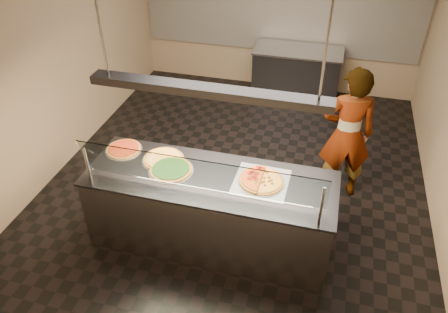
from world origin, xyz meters
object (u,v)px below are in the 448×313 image
(pizza_spatula, at_px, (154,160))
(heat_lamp_housing, at_px, (208,91))
(pizza_spinach, at_px, (171,169))
(half_pizza_pepperoni, at_px, (251,178))
(worker, at_px, (347,135))
(perforated_tray, at_px, (261,182))
(pizza_cheese, at_px, (163,159))
(serving_counter, at_px, (211,210))
(half_pizza_sausage, at_px, (272,182))
(pizza_tomato, at_px, (124,149))
(prep_table, at_px, (296,75))
(sneeze_guard, at_px, (199,175))

(pizza_spatula, distance_m, heat_lamp_housing, 1.21)
(heat_lamp_housing, bearing_deg, pizza_spinach, 178.11)
(half_pizza_pepperoni, bearing_deg, worker, 52.20)
(perforated_tray, relative_size, pizza_cheese, 1.21)
(serving_counter, relative_size, half_pizza_pepperoni, 5.74)
(half_pizza_pepperoni, distance_m, pizza_spatula, 1.10)
(perforated_tray, bearing_deg, pizza_spinach, -177.04)
(half_pizza_sausage, distance_m, pizza_cheese, 1.24)
(pizza_tomato, height_order, pizza_spatula, pizza_spatula)
(perforated_tray, relative_size, prep_table, 0.38)
(half_pizza_pepperoni, xyz_separation_m, pizza_cheese, (-1.02, 0.11, -0.02))
(sneeze_guard, xyz_separation_m, heat_lamp_housing, (0.00, 0.34, 0.72))
(pizza_tomato, xyz_separation_m, pizza_spatula, (0.42, -0.13, 0.01))
(pizza_spatula, xyz_separation_m, worker, (2.05, 1.18, -0.07))
(half_pizza_sausage, height_order, pizza_spatula, half_pizza_sausage)
(pizza_spinach, bearing_deg, prep_table, 76.24)
(perforated_tray, xyz_separation_m, prep_table, (-0.06, 3.68, -0.47))
(pizza_cheese, bearing_deg, pizza_spatula, -140.77)
(serving_counter, bearing_deg, worker, 43.23)
(serving_counter, height_order, heat_lamp_housing, heat_lamp_housing)
(serving_counter, xyz_separation_m, half_pizza_sausage, (0.64, 0.07, 0.49))
(serving_counter, distance_m, prep_table, 3.78)
(pizza_spatula, bearing_deg, heat_lamp_housing, -8.76)
(perforated_tray, xyz_separation_m, heat_lamp_housing, (-0.53, -0.06, 1.01))
(sneeze_guard, bearing_deg, worker, 49.97)
(heat_lamp_housing, bearing_deg, perforated_tray, 6.93)
(pizza_tomato, bearing_deg, prep_table, 65.86)
(pizza_spinach, xyz_separation_m, worker, (1.81, 1.27, -0.06))
(sneeze_guard, xyz_separation_m, pizza_spinach, (-0.44, 0.36, -0.28))
(pizza_spinach, relative_size, heat_lamp_housing, 0.21)
(perforated_tray, height_order, pizza_spinach, pizza_spinach)
(serving_counter, xyz_separation_m, half_pizza_pepperoni, (0.42, 0.07, 0.50))
(sneeze_guard, bearing_deg, heat_lamp_housing, 90.00)
(sneeze_guard, xyz_separation_m, pizza_tomato, (-1.10, 0.58, -0.28))
(sneeze_guard, relative_size, pizza_spinach, 5.00)
(prep_table, bearing_deg, worker, -69.99)
(pizza_tomato, relative_size, worker, 0.23)
(sneeze_guard, relative_size, heat_lamp_housing, 1.06)
(perforated_tray, distance_m, pizza_spatula, 1.21)
(pizza_spinach, distance_m, prep_table, 3.87)
(perforated_tray, bearing_deg, pizza_cheese, 174.47)
(pizza_spatula, height_order, prep_table, pizza_spatula)
(worker, bearing_deg, pizza_cheese, 17.74)
(perforated_tray, bearing_deg, half_pizza_sausage, 1.24)
(pizza_spinach, xyz_separation_m, heat_lamp_housing, (0.44, -0.01, 1.00))
(half_pizza_pepperoni, distance_m, prep_table, 3.72)
(half_pizza_sausage, relative_size, pizza_cheese, 0.99)
(pizza_cheese, distance_m, pizza_tomato, 0.51)
(half_pizza_pepperoni, bearing_deg, prep_table, 89.22)
(serving_counter, xyz_separation_m, pizza_tomato, (-1.10, 0.24, 0.48))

